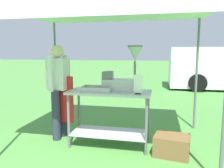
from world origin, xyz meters
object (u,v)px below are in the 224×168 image
object	(u,v)px
vendor	(59,87)
donut_tray	(98,90)
stall_canopy	(111,13)
supply_crate	(172,145)
donut_cart	(109,107)
donut_fryer	(124,76)
menu_sign	(138,86)

from	to	relation	value
vendor	donut_tray	bearing A→B (deg)	-12.49
stall_canopy	donut_tray	xyz separation A→B (m)	(-0.18, -0.13, -1.17)
donut_tray	supply_crate	size ratio (longest dim) A/B	0.88
donut_cart	donut_tray	xyz separation A→B (m)	(-0.18, -0.03, 0.28)
donut_tray	vendor	bearing A→B (deg)	167.51
donut_fryer	menu_sign	xyz separation A→B (m)	(0.25, -0.25, -0.12)
vendor	supply_crate	size ratio (longest dim) A/B	2.96
donut_fryer	supply_crate	size ratio (longest dim) A/B	1.30
supply_crate	vendor	bearing A→B (deg)	171.17
stall_canopy	donut_tray	bearing A→B (deg)	-144.62
menu_sign	stall_canopy	bearing A→B (deg)	150.68
stall_canopy	menu_sign	distance (m)	1.20
donut_cart	donut_tray	size ratio (longest dim) A/B	2.71
donut_fryer	supply_crate	bearing A→B (deg)	-18.03
vendor	stall_canopy	bearing A→B (deg)	-2.00
vendor	menu_sign	bearing A→B (deg)	-11.98
supply_crate	donut_fryer	bearing A→B (deg)	161.97
stall_canopy	vendor	world-z (taller)	stall_canopy
donut_cart	menu_sign	distance (m)	0.62
donut_tray	vendor	size ratio (longest dim) A/B	0.30
donut_cart	vendor	xyz separation A→B (m)	(-0.91, 0.13, 0.28)
donut_tray	menu_sign	xyz separation A→B (m)	(0.65, -0.13, 0.10)
donut_fryer	stall_canopy	bearing A→B (deg)	176.10
menu_sign	supply_crate	bearing A→B (deg)	0.07
stall_canopy	vendor	bearing A→B (deg)	178.00
supply_crate	stall_canopy	bearing A→B (deg)	164.92
donut_cart	supply_crate	size ratio (longest dim) A/B	2.37
donut_cart	stall_canopy	bearing A→B (deg)	90.00
menu_sign	vendor	distance (m)	1.41
donut_cart	vendor	distance (m)	0.96
vendor	supply_crate	distance (m)	2.04
donut_fryer	donut_tray	bearing A→B (deg)	-163.61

